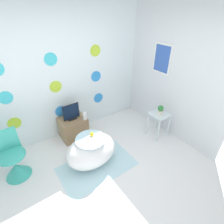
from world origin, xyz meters
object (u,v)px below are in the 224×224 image
Objects in this scene: vase at (85,116)px; chair at (14,163)px; tv at (71,113)px; potted_plant_left at (160,110)px; bathtub at (92,151)px.

chair is at bearing -171.10° from vase.
chair is 2.42× the size of tv.
potted_plant_left is at bearing -12.79° from chair.
chair reaches higher than potted_plant_left.
chair is at bearing 167.21° from potted_plant_left.
vase is (1.43, 0.22, 0.25)m from chair.
chair is 5.03× the size of vase.
chair is at bearing -162.39° from tv.
bathtub is 2.61× the size of tv.
vase is 0.90× the size of potted_plant_left.
potted_plant_left is (1.57, -0.12, 0.36)m from bathtub.
tv is at bearing 146.45° from potted_plant_left.
tv reaches higher than bathtub.
chair reaches higher than bathtub.
chair reaches higher than vase.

